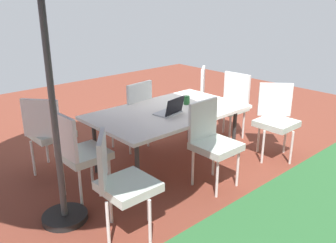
{
  "coord_description": "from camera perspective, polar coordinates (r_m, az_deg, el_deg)",
  "views": [
    {
      "loc": [
        2.88,
        3.18,
        2.11
      ],
      "look_at": [
        0.0,
        0.0,
        0.58
      ],
      "focal_mm": 38.83,
      "sensor_mm": 36.0,
      "label": 1
    }
  ],
  "objects": [
    {
      "name": "ground_plane",
      "position": [
        4.78,
        0.0,
        -6.7
      ],
      "size": [
        10.0,
        10.0,
        0.02
      ],
      "primitive_type": "cube",
      "color": "brown"
    },
    {
      "name": "dining_table",
      "position": [
        4.52,
        0.0,
        1.19
      ],
      "size": [
        1.93,
        1.14,
        0.73
      ],
      "color": "silver",
      "rests_on": "ground_plane"
    },
    {
      "name": "chair_south",
      "position": [
        5.07,
        -5.57,
        1.61
      ],
      "size": [
        0.47,
        0.48,
        0.98
      ],
      "rotation": [
        0.0,
        0.0,
        0.12
      ],
      "color": "silver",
      "rests_on": "ground_plane"
    },
    {
      "name": "chair_west",
      "position": [
        5.51,
        9.76,
        2.9
      ],
      "size": [
        0.47,
        0.46,
        0.98
      ],
      "rotation": [
        0.0,
        0.0,
        1.64
      ],
      "color": "silver",
      "rests_on": "ground_plane"
    },
    {
      "name": "chair_northeast",
      "position": [
        3.26,
        -7.41,
        -9.13
      ],
      "size": [
        0.58,
        0.58,
        0.98
      ],
      "rotation": [
        0.0,
        0.0,
        4.06
      ],
      "color": "silver",
      "rests_on": "ground_plane"
    },
    {
      "name": "chair_north",
      "position": [
        4.1,
        6.95,
        -2.84
      ],
      "size": [
        0.46,
        0.46,
        0.98
      ],
      "rotation": [
        0.0,
        0.0,
        3.15
      ],
      "color": "silver",
      "rests_on": "ground_plane"
    },
    {
      "name": "chair_northwest",
      "position": [
        5.0,
        16.58,
        0.62
      ],
      "size": [
        0.59,
        0.59,
        0.98
      ],
      "rotation": [
        0.0,
        0.0,
        2.33
      ],
      "color": "silver",
      "rests_on": "ground_plane"
    },
    {
      "name": "chair_southwest",
      "position": [
        5.95,
        4.0,
        4.38
      ],
      "size": [
        0.58,
        0.58,
        0.98
      ],
      "rotation": [
        0.0,
        0.0,
        0.68
      ],
      "color": "silver",
      "rests_on": "ground_plane"
    },
    {
      "name": "chair_southeast",
      "position": [
        4.57,
        -18.23,
        -1.33
      ],
      "size": [
        0.58,
        0.58,
        0.98
      ],
      "rotation": [
        0.0,
        0.0,
        5.4
      ],
      "color": "silver",
      "rests_on": "ground_plane"
    },
    {
      "name": "chair_east",
      "position": [
        3.91,
        -13.82,
        -4.48
      ],
      "size": [
        0.47,
        0.46,
        0.98
      ],
      "rotation": [
        0.0,
        0.0,
        4.74
      ],
      "color": "silver",
      "rests_on": "ground_plane"
    },
    {
      "name": "laptop",
      "position": [
        4.36,
        0.36,
        1.76
      ],
      "size": [
        0.36,
        0.3,
        0.21
      ],
      "rotation": [
        0.0,
        0.0,
        0.18
      ],
      "color": "#B7B7BC",
      "rests_on": "dining_table"
    },
    {
      "name": "cup",
      "position": [
        4.75,
        2.95,
        3.37
      ],
      "size": [
        0.08,
        0.08,
        0.11
      ],
      "primitive_type": "cylinder",
      "color": "#286B33",
      "rests_on": "dining_table"
    }
  ]
}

